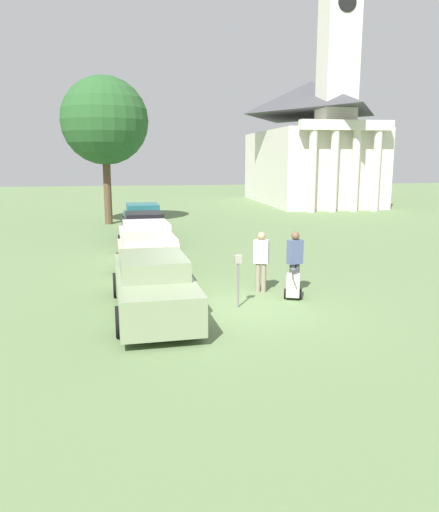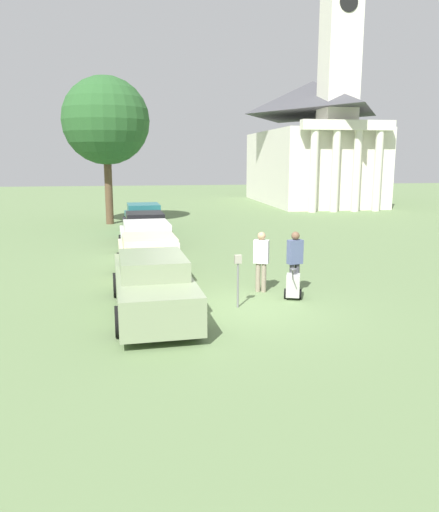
% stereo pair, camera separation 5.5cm
% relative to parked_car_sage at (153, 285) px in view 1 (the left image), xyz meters
% --- Properties ---
extents(ground_plane, '(120.00, 120.00, 0.00)m').
position_rel_parked_car_sage_xyz_m(ground_plane, '(2.22, -0.08, -0.70)').
color(ground_plane, '#607A4C').
extents(parked_car_sage, '(2.11, 5.30, 1.49)m').
position_rel_parked_car_sage_xyz_m(parked_car_sage, '(0.00, 0.00, 0.00)').
color(parked_car_sage, gray).
rests_on(parked_car_sage, ground_plane).
extents(parked_car_cream, '(2.10, 4.69, 1.50)m').
position_rel_parked_car_sage_xyz_m(parked_car_cream, '(-0.00, 3.10, 0.01)').
color(parked_car_cream, beige).
rests_on(parked_car_cream, ground_plane).
extents(parked_car_white, '(2.23, 5.16, 1.43)m').
position_rel_parked_car_sage_xyz_m(parked_car_white, '(0.00, 6.90, -0.02)').
color(parked_car_white, silver).
rests_on(parked_car_white, ground_plane).
extents(parked_car_black, '(2.16, 4.72, 1.42)m').
position_rel_parked_car_sage_xyz_m(parked_car_black, '(-0.00, 10.44, -0.04)').
color(parked_car_black, black).
rests_on(parked_car_black, ground_plane).
extents(parked_car_teal, '(2.13, 4.77, 1.50)m').
position_rel_parked_car_sage_xyz_m(parked_car_teal, '(0.00, 13.86, -0.01)').
color(parked_car_teal, '#23666B').
rests_on(parked_car_teal, ground_plane).
extents(parking_meter, '(0.18, 0.09, 1.38)m').
position_rel_parked_car_sage_xyz_m(parking_meter, '(2.17, 0.07, 0.26)').
color(parking_meter, slate).
rests_on(parking_meter, ground_plane).
extents(person_worker, '(0.47, 0.38, 1.74)m').
position_rel_parked_car_sage_xyz_m(person_worker, '(3.13, 1.47, 0.29)').
color(person_worker, gray).
rests_on(person_worker, ground_plane).
extents(person_supervisor, '(0.46, 0.31, 1.77)m').
position_rel_parked_car_sage_xyz_m(person_supervisor, '(4.03, 1.17, 0.31)').
color(person_supervisor, '#3F3F47').
rests_on(person_supervisor, ground_plane).
extents(equipment_cart, '(0.54, 0.99, 1.00)m').
position_rel_parked_car_sage_xyz_m(equipment_cart, '(3.81, 0.59, -0.32)').
color(equipment_cart, '#B2B2AD').
rests_on(equipment_cart, ground_plane).
extents(church, '(8.21, 15.04, 23.74)m').
position_rel_parked_car_sage_xyz_m(church, '(14.46, 28.91, 5.11)').
color(church, silver).
rests_on(church, ground_plane).
extents(shade_tree, '(4.92, 4.92, 8.34)m').
position_rel_parked_car_sage_xyz_m(shade_tree, '(-1.90, 17.70, 5.15)').
color(shade_tree, brown).
rests_on(shade_tree, ground_plane).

